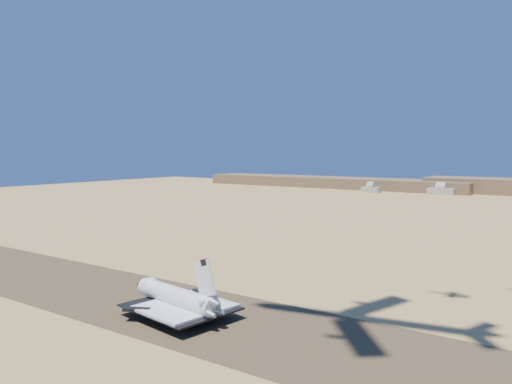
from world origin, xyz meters
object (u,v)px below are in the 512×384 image
Objects in this scene: crew_a at (182,327)px; crew_c at (180,325)px; shuttle at (176,299)px; crew_b at (180,323)px.

crew_a is 1.74m from crew_c.
crew_a is 1.06× the size of crew_c.
crew_c is (8.39, -7.15, -4.63)m from shuttle.
crew_b reaches higher than crew_a.
crew_b is 1.82m from crew_c.
crew_c is at bearing -31.76° from shuttle.
shuttle is at bearing 57.98° from crew_a.
shuttle is 10.27m from crew_b.
crew_a reaches higher than crew_c.
crew_c is (1.30, -1.28, -0.07)m from crew_b.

